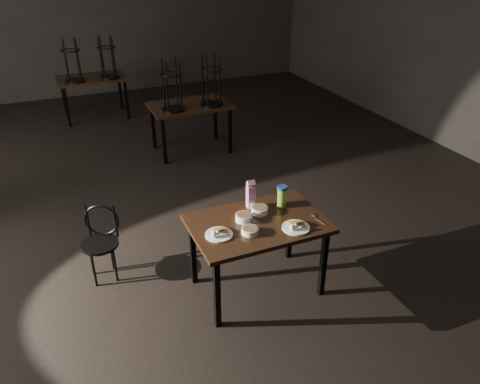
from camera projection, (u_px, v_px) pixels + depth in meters
name	position (u px, v px, depth m)	size (l,w,h in m)	color
room	(121.00, 22.00, 4.05)	(12.00, 12.04, 3.22)	black
main_table	(258.00, 229.00, 4.20)	(1.20, 0.80, 0.75)	black
plate_left	(219.00, 233.00, 3.96)	(0.24, 0.24, 0.08)	white
plate_right	(296.00, 226.00, 4.05)	(0.25, 0.25, 0.08)	white
bowl_near	(244.00, 217.00, 4.16)	(0.15, 0.15, 0.06)	white
bowl_far	(260.00, 210.00, 4.27)	(0.16, 0.16, 0.06)	white
bowl_big	(250.00, 231.00, 3.98)	(0.15, 0.15, 0.05)	white
juice_carton	(251.00, 195.00, 4.31)	(0.08, 0.08, 0.29)	#921A7C
water_bottle	(282.00, 196.00, 4.34)	(0.11, 0.11, 0.21)	#96DF41
spoon	(315.00, 216.00, 4.23)	(0.05, 0.21, 0.01)	silver
bentwood_chair	(101.00, 237.00, 4.49)	(0.40, 0.39, 0.74)	black
bg_table_right	(191.00, 105.00, 7.03)	(1.20, 0.80, 1.48)	black
bg_table_far	(92.00, 78.00, 8.40)	(1.20, 0.80, 1.48)	black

